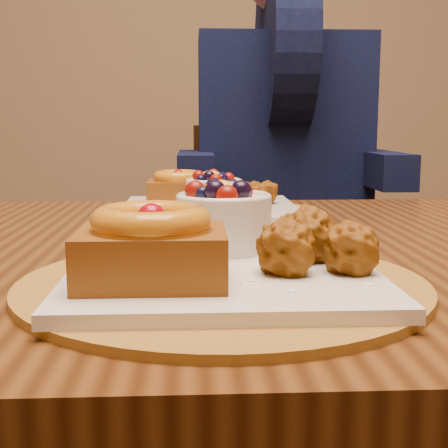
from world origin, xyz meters
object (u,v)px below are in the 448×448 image
Objects in this scene: place_setting_far at (208,204)px; diner at (283,115)px; chair_far at (272,285)px; place_setting_near at (218,255)px; dining_table at (214,302)px.

diner is (0.21, 0.61, 0.15)m from place_setting_far.
place_setting_near is at bearing -90.96° from chair_far.
place_setting_near is at bearing -93.34° from diner.
place_setting_far is 0.63m from chair_far.
dining_table is at bearing -95.94° from diner.
dining_table is 1.84× the size of diner.
place_setting_far is 0.42× the size of chair_far.
place_setting_near is 0.44× the size of diner.
place_setting_near is at bearing -90.21° from place_setting_far.
chair_far is at bearing 76.97° from dining_table.
diner reaches higher than chair_far.
chair_far is at bearing 71.78° from place_setting_far.
diner reaches higher than place_setting_near.
place_setting_far reaches higher than dining_table.
dining_table is 0.24m from place_setting_near.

